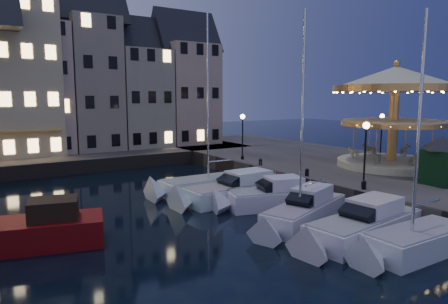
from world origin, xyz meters
TOP-DOWN VIEW (x-y plane):
  - ground at (0.00, 0.00)m, footprint 160.00×160.00m
  - quay_east at (14.00, 6.00)m, footprint 16.00×56.00m
  - quay_north at (-8.00, 28.00)m, footprint 44.00×12.00m
  - quaywall_e at (6.00, 6.00)m, footprint 0.15×44.00m
  - quaywall_n at (-6.00, 22.00)m, footprint 48.00×0.15m
  - streetlamp_b at (7.20, 1.00)m, footprint 0.44×0.44m
  - streetlamp_c at (7.20, 14.50)m, footprint 0.44×0.44m
  - streetlamp_d at (18.50, 8.00)m, footprint 0.44×0.44m
  - bollard_b at (6.60, 0.50)m, footprint 0.30×0.30m
  - bollard_c at (6.60, 5.50)m, footprint 0.30×0.30m
  - bollard_d at (6.60, 11.00)m, footprint 0.30×0.30m
  - townhouse_nc at (-8.00, 30.00)m, footprint 6.82×8.00m
  - townhouse_nd at (-2.25, 30.00)m, footprint 5.50×8.00m
  - townhouse_ne at (3.20, 30.00)m, footprint 6.16×8.00m
  - townhouse_nf at (9.25, 30.00)m, footprint 6.82×8.00m
  - motorboat_a at (2.20, -5.51)m, footprint 6.57×2.21m
  - motorboat_b at (1.94, -2.98)m, footprint 8.22×3.18m
  - motorboat_c at (1.23, 0.35)m, footprint 7.77×4.41m
  - motorboat_d at (1.76, 4.07)m, footprint 6.98×3.90m
  - motorboat_e at (0.91, 6.68)m, footprint 8.70×2.83m
  - motorboat_f at (0.96, 9.62)m, footprint 9.88×2.69m
  - red_fishing_boat at (-12.14, 4.86)m, footprint 7.82×4.35m
  - carousel at (15.31, 4.63)m, footprint 9.90×9.90m
  - ticket_kiosk at (11.98, -1.30)m, footprint 3.08×3.08m

SIDE VIEW (x-z plane):
  - ground at x=0.00m, z-range 0.00..0.00m
  - motorboat_f at x=0.96m, z-range -6.05..7.11m
  - motorboat_a at x=2.20m, z-range -4.92..6.00m
  - motorboat_d at x=1.76m, z-range -0.44..1.71m
  - motorboat_b at x=1.94m, z-range -0.43..1.72m
  - motorboat_e at x=0.91m, z-range -0.43..1.72m
  - quay_east at x=14.00m, z-range 0.00..1.30m
  - quay_north at x=-8.00m, z-range 0.00..1.30m
  - quaywall_e at x=6.00m, z-range 0.00..1.30m
  - quaywall_n at x=-6.00m, z-range 0.00..1.30m
  - motorboat_c at x=1.23m, z-range -4.56..5.91m
  - red_fishing_boat at x=-12.14m, z-range -2.26..3.66m
  - bollard_b at x=6.60m, z-range 1.32..1.89m
  - bollard_c at x=6.60m, z-range 1.32..1.89m
  - bollard_d at x=6.60m, z-range 1.32..1.89m
  - ticket_kiosk at x=11.98m, z-range 1.64..5.25m
  - streetlamp_b at x=7.20m, z-range 1.93..6.10m
  - streetlamp_c at x=7.20m, z-range 1.93..6.10m
  - streetlamp_d at x=18.50m, z-range 1.93..6.10m
  - carousel at x=15.31m, z-range 2.67..11.34m
  - townhouse_ne at x=3.20m, z-range 1.38..14.18m
  - townhouse_nf at x=9.25m, z-range 1.38..15.18m
  - townhouse_nc at x=-8.00m, z-range 1.38..16.18m
  - townhouse_nd at x=-2.25m, z-range 1.38..17.18m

